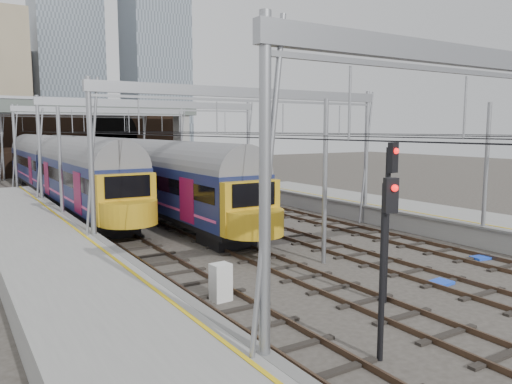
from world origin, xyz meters
TOP-DOWN VIEW (x-y plane):
  - ground at (0.00, 0.00)m, footprint 160.00×160.00m
  - platform_left at (-10.18, 2.50)m, footprint 4.32×55.00m
  - tracks at (0.00, 15.00)m, footprint 14.40×80.00m
  - overhead_line at (0.00, 21.49)m, footprint 16.80×80.00m
  - retaining_wall at (1.40, 51.93)m, footprint 28.00×2.75m
  - overbridge at (0.00, 46.00)m, footprint 28.00×3.00m
  - city_skyline at (2.73, 70.48)m, footprint 37.50×27.50m
  - train_main at (-2.00, 39.05)m, footprint 2.99×69.05m
  - train_second at (-6.00, 27.88)m, footprint 3.10×35.83m
  - signal_near_left at (-4.67, -5.92)m, footprint 0.37×0.46m
  - signal_near_centre at (-1.46, -2.98)m, footprint 0.41×0.48m
  - relay_cabinet at (-6.00, 0.12)m, footprint 0.67×0.58m
  - equip_cover_a at (1.77, -2.62)m, footprint 0.97×0.72m
  - equip_cover_b at (-2.06, 7.03)m, footprint 0.99×0.81m
  - equip_cover_c at (6.44, -1.17)m, footprint 0.94×0.74m

SIDE VIEW (x-z plane):
  - ground at x=0.00m, z-range 0.00..0.00m
  - tracks at x=0.00m, z-range -0.09..0.13m
  - equip_cover_c at x=6.44m, z-range 0.00..0.10m
  - equip_cover_b at x=-2.06m, z-range 0.00..0.10m
  - equip_cover_a at x=1.77m, z-range 0.00..0.11m
  - platform_left at x=-10.18m, z-range -0.01..1.11m
  - relay_cabinet at x=-6.00m, z-range 0.00..1.27m
  - train_main at x=-2.00m, z-range 0.06..5.14m
  - train_second at x=-6.00m, z-range 0.05..5.28m
  - signal_near_left at x=-4.67m, z-range 0.62..5.23m
  - signal_near_centre at x=-1.46m, z-range 0.66..5.98m
  - retaining_wall at x=1.40m, z-range -0.17..8.83m
  - overhead_line at x=0.00m, z-range 2.57..10.57m
  - overbridge at x=0.00m, z-range 2.64..11.89m
  - city_skyline at x=2.73m, z-range -12.91..47.09m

